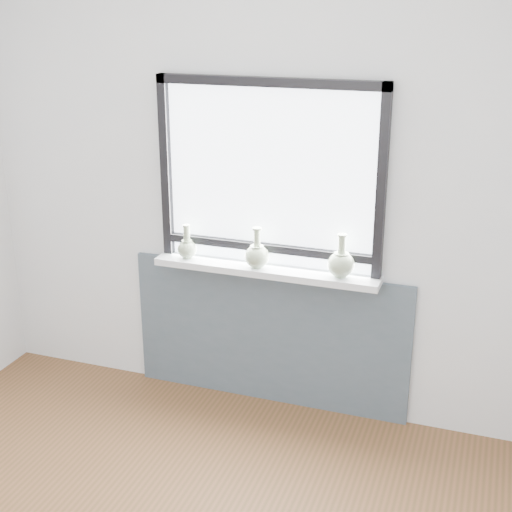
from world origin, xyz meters
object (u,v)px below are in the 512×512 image
(vase_a, at_px, (187,247))
(vase_c, at_px, (341,263))
(windowsill, at_px, (265,270))
(vase_b, at_px, (257,255))

(vase_a, height_order, vase_c, vase_c)
(windowsill, relative_size, vase_b, 5.60)
(windowsill, height_order, vase_b, vase_b)
(windowsill, xyz_separation_m, vase_c, (0.44, -0.00, 0.10))
(windowsill, height_order, vase_a, vase_a)
(vase_c, bearing_deg, vase_b, -177.79)
(vase_a, distance_m, vase_b, 0.44)
(vase_b, bearing_deg, vase_c, 2.21)
(windowsill, bearing_deg, vase_a, -179.18)
(windowsill, distance_m, vase_c, 0.45)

